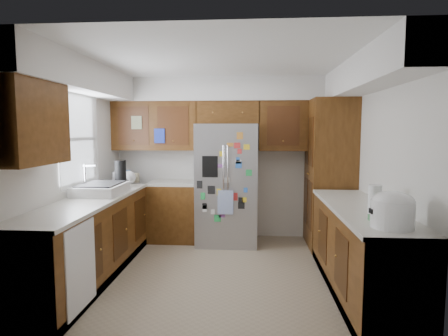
{
  "coord_description": "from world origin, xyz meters",
  "views": [
    {
      "loc": [
        0.35,
        -4.37,
        1.71
      ],
      "look_at": [
        0.01,
        0.35,
        1.23
      ],
      "focal_mm": 30.0,
      "sensor_mm": 36.0,
      "label": 1
    }
  ],
  "objects_px": {
    "fridge": "(227,184)",
    "paper_towel": "(375,199)",
    "pantry": "(329,174)",
    "rice_cooker": "(393,209)"
  },
  "relations": [
    {
      "from": "pantry",
      "to": "rice_cooker",
      "type": "relative_size",
      "value": 6.21
    },
    {
      "from": "rice_cooker",
      "to": "paper_towel",
      "type": "relative_size",
      "value": 1.27
    },
    {
      "from": "fridge",
      "to": "paper_towel",
      "type": "bearing_deg",
      "value": -52.32
    },
    {
      "from": "pantry",
      "to": "paper_towel",
      "type": "distance_m",
      "value": 1.93
    },
    {
      "from": "paper_towel",
      "to": "fridge",
      "type": "bearing_deg",
      "value": 127.68
    },
    {
      "from": "fridge",
      "to": "paper_towel",
      "type": "height_order",
      "value": "fridge"
    },
    {
      "from": "fridge",
      "to": "paper_towel",
      "type": "relative_size",
      "value": 6.58
    },
    {
      "from": "rice_cooker",
      "to": "paper_towel",
      "type": "distance_m",
      "value": 0.53
    },
    {
      "from": "fridge",
      "to": "paper_towel",
      "type": "distance_m",
      "value": 2.51
    },
    {
      "from": "rice_cooker",
      "to": "pantry",
      "type": "bearing_deg",
      "value": 89.99
    }
  ]
}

